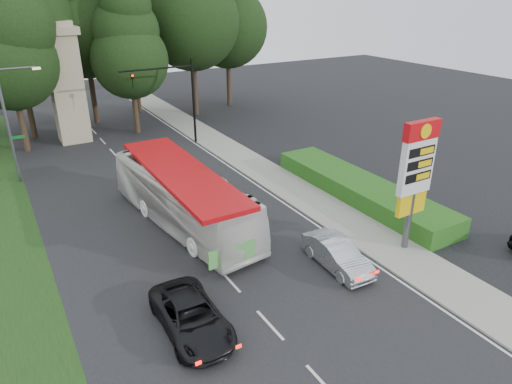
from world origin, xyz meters
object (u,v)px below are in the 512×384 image
traffic_signal_mast (178,91)px  sedan_silver (337,254)px  streetlight_signs (10,120)px  gas_station_pylon (416,169)px  transit_bus (183,198)px  suv_charcoal (191,316)px  monument (66,83)px

traffic_signal_mast → sedan_silver: 21.89m
traffic_signal_mast → streetlight_signs: (-12.67, -1.99, -0.23)m
gas_station_pylon → traffic_signal_mast: size_ratio=0.95×
transit_bus → sedan_silver: (4.74, -7.75, -0.99)m
traffic_signal_mast → suv_charcoal: (-8.48, -22.14, -4.00)m
suv_charcoal → gas_station_pylon: bearing=2.0°
gas_station_pylon → sedan_silver: bearing=173.3°
gas_station_pylon → transit_bus: 12.43m
monument → suv_charcoal: monument is taller
streetlight_signs → transit_bus: size_ratio=0.66×
gas_station_pylon → streetlight_signs: (-16.19, 20.01, -0.01)m
traffic_signal_mast → suv_charcoal: 24.04m
monument → traffic_signal_mast: bearing=-38.0°
transit_bus → suv_charcoal: transit_bus is taller
monument → transit_bus: (2.31, -19.77, -3.41)m
monument → gas_station_pylon: bearing=-68.2°
traffic_signal_mast → transit_bus: 15.08m
gas_station_pylon → suv_charcoal: size_ratio=1.42×
gas_station_pylon → monument: bearing=111.8°
transit_bus → suv_charcoal: (-3.11, -8.37, -1.02)m
gas_station_pylon → traffic_signal_mast: bearing=99.1°
gas_station_pylon → traffic_signal_mast: (-3.52, 22.00, 0.22)m
transit_bus → suv_charcoal: 8.99m
streetlight_signs → suv_charcoal: streetlight_signs is taller
monument → streetlight_signs: bearing=-122.0°
traffic_signal_mast → monument: size_ratio=0.72×
streetlight_signs → gas_station_pylon: bearing=-51.0°
streetlight_signs → traffic_signal_mast: bearing=8.9°
traffic_signal_mast → suv_charcoal: bearing=-111.0°
traffic_signal_mast → transit_bus: bearing=-111.3°
sedan_silver → gas_station_pylon: bearing=-3.8°
gas_station_pylon → sedan_silver: size_ratio=1.62×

